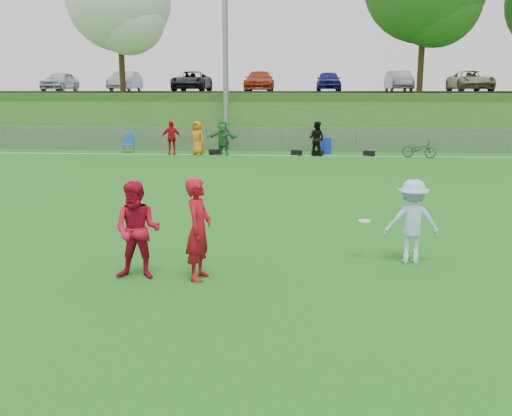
# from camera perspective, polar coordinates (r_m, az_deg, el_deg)

# --- Properties ---
(ground) EXTENTS (120.00, 120.00, 0.00)m
(ground) POSITION_cam_1_polar(r_m,az_deg,el_deg) (10.96, -1.52, -5.46)
(ground) COLOR #166515
(ground) RESTS_ON ground
(sideline_far) EXTENTS (60.00, 0.10, 0.01)m
(sideline_far) POSITION_cam_1_polar(r_m,az_deg,el_deg) (28.62, 2.29, 5.28)
(sideline_far) COLOR white
(sideline_far) RESTS_ON ground
(fence) EXTENTS (58.00, 0.06, 1.30)m
(fence) POSITION_cam_1_polar(r_m,az_deg,el_deg) (30.54, 2.45, 6.91)
(fence) COLOR gray
(fence) RESTS_ON ground
(light_pole) EXTENTS (1.20, 0.40, 12.15)m
(light_pole) POSITION_cam_1_polar(r_m,az_deg,el_deg) (31.67, -3.11, 18.06)
(light_pole) COLOR gray
(light_pole) RESTS_ON ground
(berm) EXTENTS (120.00, 18.00, 3.00)m
(berm) POSITION_cam_1_polar(r_m,az_deg,el_deg) (41.46, 3.04, 9.37)
(berm) COLOR #265016
(berm) RESTS_ON ground
(parking_lot) EXTENTS (120.00, 12.00, 0.10)m
(parking_lot) POSITION_cam_1_polar(r_m,az_deg,el_deg) (43.42, 3.13, 11.53)
(parking_lot) COLOR black
(parking_lot) RESTS_ON berm
(tree_white_flowering) EXTENTS (6.30, 6.30, 8.78)m
(tree_white_flowering) POSITION_cam_1_polar(r_m,az_deg,el_deg) (37.33, -13.33, 19.31)
(tree_white_flowering) COLOR black
(tree_white_flowering) RESTS_ON berm
(car_row) EXTENTS (32.04, 5.18, 1.44)m
(car_row) POSITION_cam_1_polar(r_m,az_deg,el_deg) (42.47, 1.49, 12.57)
(car_row) COLOR silver
(car_row) RESTS_ON parking_lot
(spectator_row) EXTENTS (8.33, 0.96, 1.69)m
(spectator_row) POSITION_cam_1_polar(r_m,az_deg,el_deg) (28.73, -2.66, 7.00)
(spectator_row) COLOR red
(spectator_row) RESTS_ON ground
(gear_bags) EXTENTS (8.33, 0.45, 0.26)m
(gear_bags) POSITION_cam_1_polar(r_m,az_deg,el_deg) (28.68, 4.32, 5.53)
(gear_bags) COLOR black
(gear_bags) RESTS_ON ground
(player_red_left) EXTENTS (0.52, 0.70, 1.77)m
(player_red_left) POSITION_cam_1_polar(r_m,az_deg,el_deg) (9.85, -5.77, -2.15)
(player_red_left) COLOR #A60B1B
(player_red_left) RESTS_ON ground
(player_red_center) EXTENTS (0.84, 0.66, 1.72)m
(player_red_center) POSITION_cam_1_polar(r_m,az_deg,el_deg) (10.06, -11.75, -2.22)
(player_red_center) COLOR #B60C2A
(player_red_center) RESTS_ON ground
(player_blue) EXTENTS (1.04, 0.61, 1.60)m
(player_blue) POSITION_cam_1_polar(r_m,az_deg,el_deg) (11.16, 15.33, -1.32)
(player_blue) COLOR #AFC7F2
(player_blue) RESTS_ON ground
(frisbee) EXTENTS (0.24, 0.24, 0.02)m
(frisbee) POSITION_cam_1_polar(r_m,az_deg,el_deg) (11.19, 10.81, -1.28)
(frisbee) COLOR white
(frisbee) RESTS_ON ground
(recycling_bin) EXTENTS (0.57, 0.57, 0.83)m
(recycling_bin) POSITION_cam_1_polar(r_m,az_deg,el_deg) (29.46, 7.01, 6.20)
(recycling_bin) COLOR #102CB5
(recycling_bin) RESTS_ON ground
(camp_chair) EXTENTS (0.53, 0.54, 0.94)m
(camp_chair) POSITION_cam_1_polar(r_m,az_deg,el_deg) (30.60, -12.68, 5.94)
(camp_chair) COLOR #1053B4
(camp_chair) RESTS_ON ground
(bicycle) EXTENTS (1.69, 1.06, 0.84)m
(bicycle) POSITION_cam_1_polar(r_m,az_deg,el_deg) (28.69, 16.01, 5.69)
(bicycle) COLOR #2B2C2E
(bicycle) RESTS_ON ground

